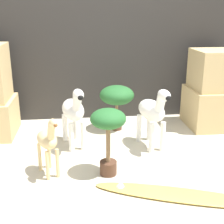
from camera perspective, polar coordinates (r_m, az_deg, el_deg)
ground_plane at (r=2.63m, az=1.05°, el=-12.95°), size 14.00×14.00×0.00m
wall_back at (r=3.98m, az=-2.16°, el=14.40°), size 6.40×0.08×2.20m
rock_pillar_right at (r=3.92m, az=17.94°, el=3.55°), size 0.57×0.60×0.92m
zebra_right at (r=3.17m, az=7.46°, el=0.07°), size 0.30×0.55×0.66m
zebra_left at (r=3.19m, az=-7.02°, el=0.18°), size 0.31×0.55×0.66m
giraffe_figurine at (r=2.68m, az=-11.66°, el=-5.12°), size 0.25×0.38×0.56m
potted_palm_front at (r=3.61m, az=0.89°, el=2.86°), size 0.40×0.40×0.53m
potted_palm_back at (r=2.59m, az=-0.72°, el=-2.74°), size 0.30×0.30×0.59m
surfboard at (r=2.52m, az=12.30°, el=-14.57°), size 1.35×0.65×0.08m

